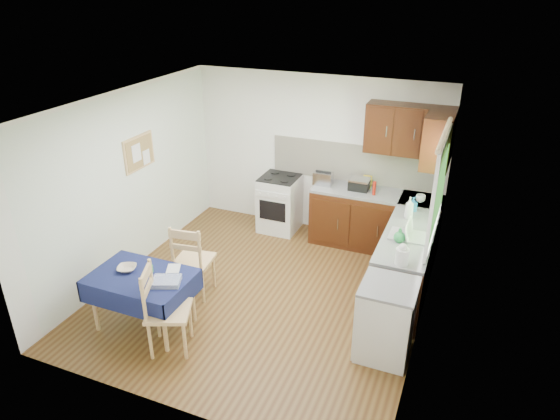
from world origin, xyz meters
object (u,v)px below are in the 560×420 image
at_px(chair_near, 163,307).
at_px(chair_far, 192,259).
at_px(toaster, 323,178).
at_px(dish_rack, 408,235).
at_px(kettle, 402,255).
at_px(dining_table, 142,283).
at_px(sandwich_press, 359,184).

bearing_deg(chair_near, chair_far, -8.21).
relative_size(toaster, dish_rack, 0.63).
xyz_separation_m(chair_near, toaster, (0.78, 3.17, 0.45)).
relative_size(chair_far, kettle, 4.05).
xyz_separation_m(dining_table, chair_far, (0.20, 0.76, -0.05)).
bearing_deg(chair_far, dining_table, 68.00).
xyz_separation_m(chair_far, sandwich_press, (1.59, 2.19, 0.44)).
distance_m(dish_rack, kettle, 0.68).
xyz_separation_m(dining_table, toaster, (1.23, 2.93, 0.41)).
height_order(toaster, sandwich_press, toaster).
distance_m(chair_far, kettle, 2.61).
bearing_deg(dish_rack, kettle, -79.76).
height_order(sandwich_press, dish_rack, dish_rack).
xyz_separation_m(sandwich_press, kettle, (0.96, -1.92, 0.03)).
bearing_deg(sandwich_press, dining_table, -124.45).
distance_m(toaster, kettle, 2.42).
relative_size(chair_near, toaster, 3.60).
distance_m(dining_table, dish_rack, 3.23).
distance_m(sandwich_press, kettle, 2.15).
relative_size(dining_table, toaster, 4.03).
relative_size(chair_far, sandwich_press, 3.55).
bearing_deg(kettle, sandwich_press, 116.56).
distance_m(chair_far, sandwich_press, 2.75).
distance_m(chair_far, chair_near, 1.03).
bearing_deg(dining_table, sandwich_press, 57.48).
bearing_deg(chair_near, kettle, -83.37).
relative_size(toaster, kettle, 1.13).
height_order(chair_near, toaster, toaster).
xyz_separation_m(dining_table, chair_near, (0.45, -0.24, -0.05)).
relative_size(chair_near, sandwich_press, 3.55).
relative_size(chair_near, dish_rack, 2.27).
height_order(dining_table, chair_far, chair_far).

